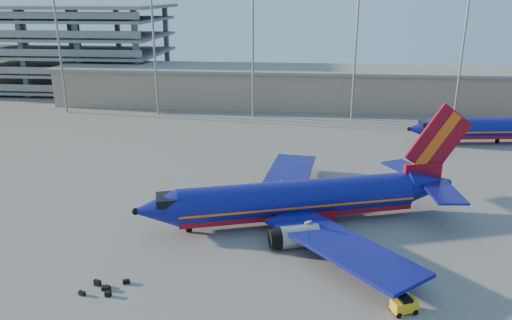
% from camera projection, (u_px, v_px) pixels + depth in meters
% --- Properties ---
extents(ground, '(220.00, 220.00, 0.00)m').
position_uv_depth(ground, '(253.00, 209.00, 58.86)').
color(ground, slate).
rests_on(ground, ground).
extents(terminal_building, '(122.00, 16.00, 8.50)m').
position_uv_depth(terminal_building, '(326.00, 87.00, 111.23)').
color(terminal_building, gray).
rests_on(terminal_building, ground).
extents(parking_garage, '(62.00, 32.00, 21.40)m').
position_uv_depth(parking_garage, '(49.00, 43.00, 130.94)').
color(parking_garage, slate).
rests_on(parking_garage, ground).
extents(light_mast_row, '(101.60, 1.60, 28.65)m').
position_uv_depth(light_mast_row, '(304.00, 29.00, 96.19)').
color(light_mast_row, gray).
rests_on(light_mast_row, ground).
extents(aircraft_main, '(36.61, 34.65, 12.78)m').
position_uv_depth(aircraft_main, '(304.00, 199.00, 54.71)').
color(aircraft_main, navy).
rests_on(aircraft_main, ground).
extents(aircraft_second, '(33.71, 13.05, 11.45)m').
position_uv_depth(aircraft_second, '(504.00, 128.00, 84.00)').
color(aircraft_second, navy).
rests_on(aircraft_second, ground).
extents(baggage_tug, '(2.28, 1.85, 1.42)m').
position_uv_depth(baggage_tug, '(404.00, 305.00, 39.51)').
color(baggage_tug, gold).
rests_on(baggage_tug, ground).
extents(luggage_pile, '(3.78, 2.61, 0.53)m').
position_uv_depth(luggage_pile, '(105.00, 288.00, 42.73)').
color(luggage_pile, black).
rests_on(luggage_pile, ground).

